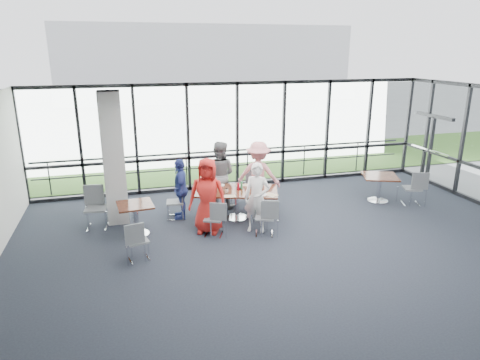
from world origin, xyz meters
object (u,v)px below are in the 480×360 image
object	(u,v)px
chair_main_nl	(214,219)
chair_main_fl	(222,190)
chair_main_nr	(264,217)
main_table	(237,194)
diner_far_right	(258,175)
chair_spare_la	(137,241)
diner_end	(181,189)
chair_spare_lb	(96,209)
diner_near_right	(257,198)
chair_main_end	(175,202)
structural_column	(114,159)
diner_far_left	(219,175)
diner_near_left	(208,196)
side_table_right	(380,179)
chair_main_fr	(256,188)
chair_spare_r	(412,188)
side_table_left	(135,209)

from	to	relation	value
chair_main_nl	chair_main_fl	xyz separation A→B (m)	(0.64, 1.92, 0.02)
chair_main_fl	chair_main_nr	bearing A→B (deg)	115.37
main_table	diner_far_right	xyz separation A→B (m)	(0.78, 0.66, 0.27)
chair_main_nl	chair_main_nr	world-z (taller)	chair_main_nr
main_table	chair_spare_la	distance (m)	2.99
diner_end	chair_spare_lb	size ratio (longest dim) A/B	1.55
diner_near_right	chair_main_end	world-z (taller)	diner_near_right
structural_column	chair_main_nl	xyz separation A→B (m)	(2.09, -1.47, -1.19)
chair_main_nl	chair_spare_lb	size ratio (longest dim) A/B	0.83
diner_far_right	chair_main_nr	bearing A→B (deg)	104.34
structural_column	diner_far_left	size ratio (longest dim) A/B	1.77
chair_main_nl	diner_near_left	bearing A→B (deg)	131.79
structural_column	diner_far_right	xyz separation A→B (m)	(3.65, 0.05, -0.70)
structural_column	diner_near_right	xyz separation A→B (m)	(3.11, -1.50, -0.78)
structural_column	chair_main_fl	distance (m)	3.00
diner_far_right	chair_spare_lb	size ratio (longest dim) A/B	1.81
main_table	diner_near_right	world-z (taller)	diner_near_right
main_table	diner_end	world-z (taller)	diner_end
chair_main_fl	chair_main_end	xyz separation A→B (m)	(-1.34, -0.63, 0.00)
side_table_right	chair_main_fr	xyz separation A→B (m)	(-3.38, 0.72, -0.19)
main_table	chair_main_nr	distance (m)	1.21
chair_spare_r	chair_main_fr	bearing A→B (deg)	-175.08
chair_spare_r	chair_spare_la	bearing A→B (deg)	-148.96
chair_main_nr	chair_main_end	bearing A→B (deg)	158.50
side_table_right	chair_main_end	size ratio (longest dim) A/B	1.37
side_table_right	diner_near_right	distance (m)	4.06
side_table_left	side_table_right	world-z (taller)	same
side_table_left	chair_main_fl	xyz separation A→B (m)	(2.34, 1.39, -0.19)
side_table_left	chair_spare_la	size ratio (longest dim) A/B	1.01
diner_far_right	side_table_left	bearing A→B (deg)	44.93
chair_main_nl	chair_spare_lb	distance (m)	2.84
diner_far_left	chair_spare_la	bearing A→B (deg)	73.45
chair_main_fr	diner_end	bearing A→B (deg)	18.93
chair_spare_la	diner_near_right	bearing A→B (deg)	0.94
chair_main_nr	chair_spare_r	xyz separation A→B (m)	(4.53, 0.82, 0.04)
chair_main_fr	chair_spare_la	size ratio (longest dim) A/B	1.08
structural_column	chair_main_fr	bearing A→B (deg)	4.13
diner_far_left	chair_main_nl	world-z (taller)	diner_far_left
structural_column	chair_main_end	xyz separation A→B (m)	(1.38, -0.18, -1.17)
side_table_right	chair_spare_la	xyz separation A→B (m)	(-6.67, -1.76, -0.22)
chair_main_end	chair_spare_r	world-z (taller)	chair_spare_r
side_table_left	diner_far_left	bearing A→B (deg)	29.32
main_table	side_table_right	size ratio (longest dim) A/B	1.91
main_table	chair_spare_la	size ratio (longest dim) A/B	2.70
chair_main_nr	diner_near_right	bearing A→B (deg)	132.64
chair_spare_lb	structural_column	bearing A→B (deg)	-141.68
diner_near_right	side_table_left	bearing A→B (deg)	-159.73
diner_end	chair_spare_la	size ratio (longest dim) A/B	1.85
diner_near_right	chair_main_fr	world-z (taller)	diner_near_right
structural_column	chair_main_end	size ratio (longest dim) A/B	3.71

